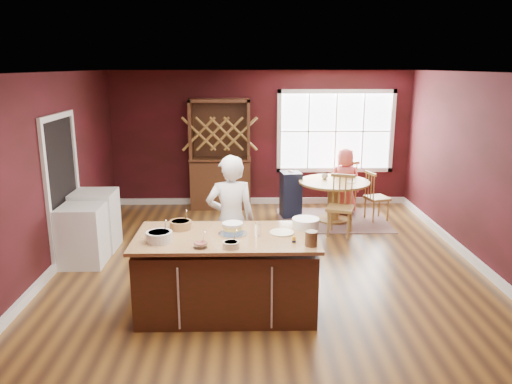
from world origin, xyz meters
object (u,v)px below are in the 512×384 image
at_px(kitchen_island, 227,275).
at_px(seated_woman, 344,181).
at_px(chair_south, 340,206).
at_px(layer_cake, 233,228).
at_px(high_chair, 291,194).
at_px(baker, 231,221).
at_px(dining_table, 334,192).
at_px(hutch, 220,154).
at_px(washer, 83,236).
at_px(chair_east, 377,196).
at_px(dryer, 96,220).
at_px(chair_north, 344,185).
at_px(toddler, 291,174).

height_order(kitchen_island, seated_woman, seated_woman).
bearing_deg(chair_south, layer_cake, -104.58).
distance_m(chair_south, high_chair, 1.31).
bearing_deg(layer_cake, baker, 93.38).
bearing_deg(kitchen_island, dining_table, 62.00).
distance_m(kitchen_island, layer_cake, 0.55).
distance_m(hutch, washer, 3.52).
height_order(baker, chair_east, baker).
xyz_separation_m(kitchen_island, washer, (-2.11, 1.43, -0.01)).
distance_m(kitchen_island, dining_table, 3.90).
distance_m(baker, dryer, 2.54).
height_order(chair_east, chair_north, chair_north).
height_order(washer, dryer, dryer).
relative_size(high_chair, washer, 1.03).
xyz_separation_m(kitchen_island, layer_cake, (0.07, 0.05, 0.55)).
height_order(hutch, washer, hutch).
relative_size(dining_table, baker, 0.75).
bearing_deg(washer, chair_north, 32.95).
distance_m(layer_cake, washer, 2.64).
xyz_separation_m(toddler, hutch, (-1.36, 0.59, 0.27)).
xyz_separation_m(kitchen_island, high_chair, (1.07, 3.72, 0.01)).
xyz_separation_m(kitchen_island, hutch, (-0.28, 4.37, 0.64)).
bearing_deg(seated_woman, dryer, 22.07).
distance_m(dining_table, baker, 3.24).
bearing_deg(high_chair, dryer, -161.19).
bearing_deg(high_chair, washer, -152.83).
height_order(dining_table, chair_east, chair_east).
bearing_deg(dining_table, high_chair, 159.79).
relative_size(toddler, hutch, 0.12).
xyz_separation_m(chair_east, chair_south, (-0.83, -0.82, 0.05)).
height_order(seated_woman, dryer, seated_woman).
bearing_deg(washer, seated_woman, 30.32).
bearing_deg(baker, layer_cake, 86.53).
bearing_deg(kitchen_island, hutch, 93.63).
height_order(baker, washer, baker).
bearing_deg(dining_table, seated_woman, 58.52).
xyz_separation_m(seated_woman, high_chair, (-1.04, -0.18, -0.19)).
relative_size(kitchen_island, seated_woman, 1.62).
bearing_deg(washer, dryer, 90.00).
xyz_separation_m(high_chair, toddler, (0.01, 0.07, 0.36)).
distance_m(chair_north, washer, 5.10).
distance_m(kitchen_island, dryer, 2.96).
xyz_separation_m(baker, dryer, (-2.14, 1.32, -0.40)).
distance_m(high_chair, dryer, 3.57).
xyz_separation_m(dining_table, layer_cake, (-1.76, -3.39, 0.45)).
relative_size(kitchen_island, high_chair, 2.31).
bearing_deg(chair_east, kitchen_island, 125.70).
relative_size(high_chair, hutch, 0.41).
relative_size(layer_cake, high_chair, 0.37).
distance_m(chair_south, hutch, 2.77).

